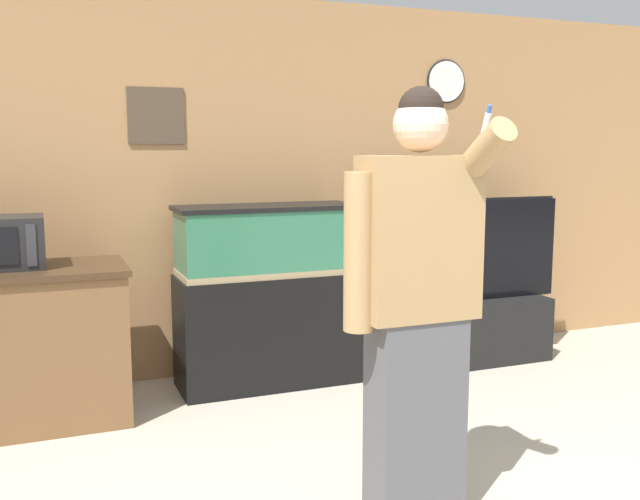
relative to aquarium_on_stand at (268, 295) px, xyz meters
name	(u,v)px	position (x,y,z in m)	size (l,w,h in m)	color
wall_back_paneled	(243,187)	(-0.05, 0.40, 0.70)	(10.00, 0.08, 2.60)	#A87A4C
aquarium_on_stand	(268,295)	(0.00, 0.00, 0.00)	(1.20, 0.46, 1.21)	black
tv_on_stand	(470,314)	(1.52, -0.09, -0.24)	(1.46, 0.40, 1.22)	black
person_standing	(415,303)	(0.02, -1.94, 0.34)	(0.57, 0.43, 1.82)	#515156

